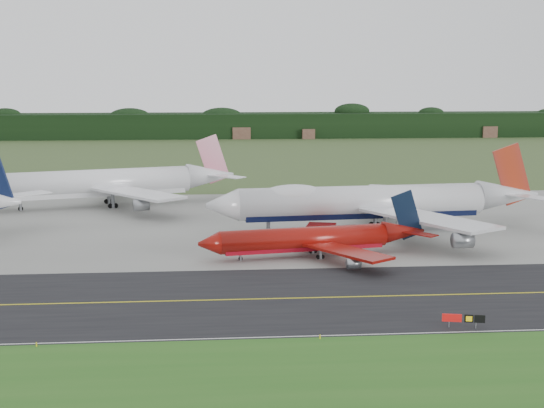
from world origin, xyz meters
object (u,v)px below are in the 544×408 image
at_px(jet_ba_747, 373,202).
at_px(jet_star_tail, 109,183).
at_px(taxiway_sign, 463,318).
at_px(jet_red_737, 316,239).

relative_size(jet_ba_747, jet_star_tail, 1.12).
bearing_deg(jet_ba_747, taxiway_sign, -91.29).
relative_size(jet_ba_747, taxiway_sign, 13.48).
height_order(jet_ba_747, jet_red_737, jet_ba_747).
bearing_deg(jet_ba_747, jet_red_737, -124.77).
bearing_deg(jet_star_tail, jet_ba_747, -31.19).
xyz_separation_m(jet_red_737, taxiway_sign, (12.73, -38.38, -1.79)).
distance_m(jet_red_737, jet_star_tail, 68.23).
relative_size(jet_star_tail, taxiway_sign, 12.05).
bearing_deg(jet_star_tail, jet_red_737, -52.34).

